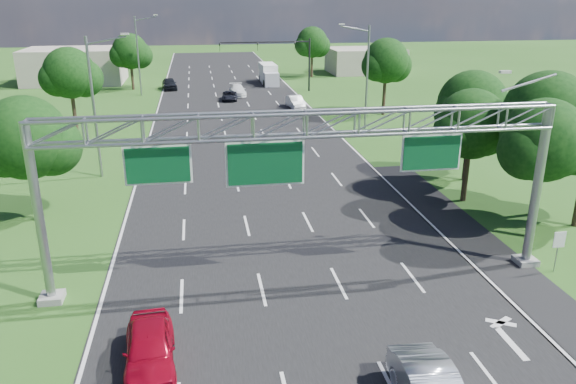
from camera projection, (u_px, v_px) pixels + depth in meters
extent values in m
plane|color=#275218|center=(257.00, 169.00, 43.02)|extent=(220.00, 220.00, 0.00)
cube|color=black|center=(257.00, 169.00, 43.02)|extent=(18.00, 180.00, 0.02)
cube|color=black|center=(481.00, 248.00, 29.67)|extent=(3.00, 30.00, 0.02)
cube|color=gray|center=(525.00, 261.00, 27.96)|extent=(1.00, 1.00, 0.30)
cylinder|color=gray|center=(537.00, 188.00, 26.67)|extent=(0.44, 0.44, 8.00)
cube|color=gray|center=(52.00, 298.00, 24.57)|extent=(1.00, 1.00, 0.30)
cylinder|color=gray|center=(39.00, 216.00, 23.28)|extent=(0.40, 0.40, 8.00)
cylinder|color=gray|center=(529.00, 83.00, 24.81)|extent=(2.54, 0.12, 0.79)
cube|color=beige|center=(505.00, 72.00, 24.46)|extent=(0.50, 0.22, 0.12)
cube|color=white|center=(158.00, 165.00, 23.35)|extent=(2.80, 0.05, 1.70)
cube|color=#084723|center=(158.00, 165.00, 23.29)|extent=(2.62, 0.05, 1.52)
cube|color=white|center=(265.00, 163.00, 24.07)|extent=(3.40, 0.05, 2.00)
cube|color=#084723|center=(265.00, 164.00, 24.02)|extent=(3.22, 0.05, 1.82)
cube|color=white|center=(431.00, 152.00, 25.15)|extent=(2.80, 0.05, 1.70)
cube|color=#084723|center=(432.00, 153.00, 25.10)|extent=(2.62, 0.05, 1.52)
cylinder|color=gray|center=(557.00, 253.00, 26.88)|extent=(0.06, 0.06, 2.00)
cube|color=white|center=(560.00, 240.00, 26.62)|extent=(0.60, 0.04, 0.80)
cylinder|color=black|center=(309.00, 65.00, 76.05)|extent=(0.24, 0.24, 7.00)
cylinder|color=black|center=(265.00, 42.00, 74.11)|extent=(12.00, 0.18, 0.18)
imported|color=black|center=(220.00, 47.00, 73.39)|extent=(0.18, 0.22, 1.10)
imported|color=black|center=(258.00, 46.00, 74.14)|extent=(0.18, 0.22, 1.10)
imported|color=black|center=(295.00, 46.00, 74.89)|extent=(0.18, 0.22, 1.10)
cylinder|color=gray|center=(94.00, 109.00, 39.61)|extent=(0.20, 0.20, 10.00)
cylinder|color=gray|center=(106.00, 40.00, 38.23)|extent=(2.78, 0.12, 0.60)
cube|color=beige|center=(125.00, 34.00, 38.29)|extent=(0.55, 0.22, 0.12)
cylinder|color=gray|center=(138.00, 57.00, 72.16)|extent=(0.20, 0.20, 10.00)
cylinder|color=gray|center=(145.00, 18.00, 70.78)|extent=(2.78, 0.12, 0.60)
cube|color=beige|center=(156.00, 15.00, 70.84)|extent=(0.55, 0.22, 0.12)
cylinder|color=gray|center=(367.00, 81.00, 52.37)|extent=(0.20, 0.20, 10.00)
cylinder|color=gray|center=(355.00, 29.00, 50.60)|extent=(2.78, 0.12, 0.60)
cube|color=beige|center=(342.00, 24.00, 50.27)|extent=(0.55, 0.22, 0.12)
cylinder|color=#2D2116|center=(533.00, 205.00, 30.47)|extent=(0.36, 0.36, 3.74)
sphere|color=black|center=(544.00, 140.00, 29.26)|extent=(4.40, 4.40, 4.40)
sphere|color=black|center=(556.00, 148.00, 29.98)|extent=(3.30, 3.30, 3.30)
sphere|color=black|center=(528.00, 151.00, 28.98)|extent=(3.08, 3.08, 3.08)
cylinder|color=#2D2116|center=(536.00, 182.00, 33.49)|extent=(0.36, 0.36, 4.18)
sphere|color=black|center=(547.00, 114.00, 32.12)|extent=(5.00, 5.00, 5.00)
sphere|color=black|center=(561.00, 123.00, 32.89)|extent=(3.75, 3.75, 3.75)
sphere|color=black|center=(530.00, 125.00, 31.84)|extent=(3.50, 3.50, 3.50)
cylinder|color=#2D2116|center=(465.00, 176.00, 35.98)|extent=(0.36, 0.36, 3.30)
sphere|color=black|center=(471.00, 124.00, 34.83)|extent=(4.40, 4.40, 4.40)
sphere|color=black|center=(484.00, 131.00, 35.55)|extent=(3.30, 3.30, 3.30)
sphere|color=black|center=(458.00, 133.00, 34.55)|extent=(3.08, 3.08, 3.08)
sphere|color=black|center=(576.00, 146.00, 30.48)|extent=(3.22, 3.22, 3.22)
cylinder|color=#2D2116|center=(467.00, 156.00, 39.96)|extent=(0.36, 0.36, 3.52)
sphere|color=black|center=(472.00, 105.00, 38.73)|extent=(4.80, 4.80, 4.80)
sphere|color=black|center=(485.00, 112.00, 39.48)|extent=(3.60, 3.60, 3.60)
sphere|color=black|center=(459.00, 113.00, 38.45)|extent=(3.36, 3.36, 3.36)
cylinder|color=#2D2116|center=(35.00, 195.00, 32.96)|extent=(0.36, 0.36, 3.08)
sphere|color=black|center=(25.00, 138.00, 31.80)|extent=(4.80, 4.80, 4.80)
sphere|color=black|center=(51.00, 145.00, 32.55)|extent=(3.60, 3.60, 3.60)
sphere|color=black|center=(5.00, 148.00, 31.51)|extent=(3.36, 3.36, 3.36)
cylinder|color=#2D2116|center=(74.00, 113.00, 53.93)|extent=(0.36, 0.36, 3.74)
sphere|color=black|center=(69.00, 73.00, 52.66)|extent=(4.80, 4.80, 4.80)
sphere|color=black|center=(84.00, 78.00, 53.42)|extent=(3.60, 3.60, 3.60)
sphere|color=black|center=(57.00, 79.00, 52.38)|extent=(3.36, 3.36, 3.36)
cylinder|color=#2D2116|center=(132.00, 78.00, 77.71)|extent=(0.36, 0.36, 3.30)
sphere|color=black|center=(130.00, 51.00, 76.51)|extent=(4.80, 4.80, 4.80)
sphere|color=black|center=(140.00, 55.00, 77.27)|extent=(3.60, 3.60, 3.60)
sphere|color=black|center=(122.00, 55.00, 76.23)|extent=(3.36, 3.36, 3.36)
cylinder|color=#2D2116|center=(384.00, 97.00, 61.50)|extent=(0.36, 0.36, 3.96)
sphere|color=black|center=(386.00, 61.00, 60.19)|extent=(4.80, 4.80, 4.80)
sphere|color=black|center=(395.00, 66.00, 60.95)|extent=(3.60, 3.60, 3.60)
sphere|color=black|center=(377.00, 66.00, 59.91)|extent=(3.36, 3.36, 3.36)
cylinder|color=#2D2116|center=(312.00, 66.00, 89.17)|extent=(0.36, 0.36, 3.52)
sphere|color=black|center=(312.00, 42.00, 87.94)|extent=(4.80, 4.80, 4.80)
sphere|color=black|center=(319.00, 46.00, 88.69)|extent=(3.60, 3.60, 3.60)
sphere|color=black|center=(306.00, 46.00, 87.66)|extent=(3.36, 3.36, 3.36)
cube|color=#A69A8B|center=(75.00, 66.00, 83.51)|extent=(14.00, 10.00, 5.00)
cube|color=#A69A8B|center=(365.00, 60.00, 94.32)|extent=(12.00, 9.00, 4.00)
imported|color=maroon|center=(150.00, 348.00, 20.08)|extent=(2.06, 4.54, 1.51)
imported|color=white|center=(237.00, 90.00, 73.46)|extent=(2.08, 4.84, 1.39)
imported|color=black|center=(230.00, 96.00, 70.28)|extent=(2.15, 4.14, 1.11)
imported|color=black|center=(169.00, 84.00, 78.23)|extent=(2.42, 4.76, 1.55)
imported|color=white|center=(295.00, 102.00, 65.55)|extent=(1.87, 4.41, 1.42)
cube|color=white|center=(268.00, 73.00, 83.77)|extent=(2.29, 5.41, 2.68)
cube|color=silver|center=(271.00, 80.00, 80.45)|extent=(2.10, 2.02, 1.96)
cylinder|color=black|center=(264.00, 83.00, 80.65)|extent=(0.31, 0.89, 0.89)
cylinder|color=black|center=(278.00, 83.00, 80.94)|extent=(0.31, 0.89, 0.89)
cylinder|color=black|center=(260.00, 78.00, 85.62)|extent=(0.31, 0.89, 0.89)
cylinder|color=black|center=(273.00, 78.00, 85.92)|extent=(0.31, 0.89, 0.89)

